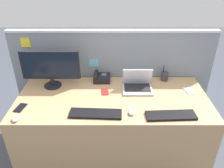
{
  "coord_description": "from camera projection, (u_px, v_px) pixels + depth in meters",
  "views": [
    {
      "loc": [
        -0.01,
        -1.86,
        1.94
      ],
      "look_at": [
        0.0,
        0.05,
        0.84
      ],
      "focal_mm": 36.31,
      "sensor_mm": 36.0,
      "label": 1
    }
  ],
  "objects": [
    {
      "name": "ground_plane",
      "position": [
        112.0,
        150.0,
        2.58
      ],
      "size": [
        10.0,
        10.0,
        0.0
      ],
      "primitive_type": "plane",
      "color": "#424751"
    },
    {
      "name": "desk",
      "position": [
        112.0,
        126.0,
        2.4
      ],
      "size": [
        1.87,
        0.84,
        0.72
      ],
      "primitive_type": "cube",
      "color": "tan",
      "rests_on": "ground_plane"
    },
    {
      "name": "cubicle_divider",
      "position": [
        112.0,
        82.0,
        2.66
      ],
      "size": [
        2.23,
        0.07,
        1.26
      ],
      "color": "gray",
      "rests_on": "ground_plane"
    },
    {
      "name": "desktop_monitor",
      "position": [
        50.0,
        67.0,
        2.3
      ],
      "size": [
        0.6,
        0.18,
        0.39
      ],
      "color": "black",
      "rests_on": "desk"
    },
    {
      "name": "laptop",
      "position": [
        137.0,
        84.0,
        2.33
      ],
      "size": [
        0.3,
        0.25,
        0.21
      ],
      "color": "#B2B5BC",
      "rests_on": "desk"
    },
    {
      "name": "desk_phone",
      "position": [
        101.0,
        78.0,
        2.49
      ],
      "size": [
        0.18,
        0.18,
        0.09
      ],
      "color": "black",
      "rests_on": "desk"
    },
    {
      "name": "keyboard_main",
      "position": [
        170.0,
        115.0,
        1.95
      ],
      "size": [
        0.44,
        0.15,
        0.02
      ],
      "primitive_type": "cube",
      "rotation": [
        0.0,
        0.0,
        0.05
      ],
      "color": "black",
      "rests_on": "desk"
    },
    {
      "name": "keyboard_spare",
      "position": [
        95.0,
        114.0,
        1.97
      ],
      "size": [
        0.46,
        0.16,
        0.02
      ],
      "primitive_type": "cube",
      "rotation": [
        0.0,
        0.0,
        -0.05
      ],
      "color": "black",
      "rests_on": "desk"
    },
    {
      "name": "computer_mouse_right_hand",
      "position": [
        15.0,
        118.0,
        1.9
      ],
      "size": [
        0.08,
        0.11,
        0.03
      ],
      "primitive_type": "ellipsoid",
      "rotation": [
        0.0,
        0.0,
        0.18
      ],
      "color": "silver",
      "rests_on": "desk"
    },
    {
      "name": "computer_mouse_left_hand",
      "position": [
        131.0,
        112.0,
        1.98
      ],
      "size": [
        0.08,
        0.11,
        0.03
      ],
      "primitive_type": "ellipsoid",
      "rotation": [
        0.0,
        0.0,
        -0.22
      ],
      "color": "silver",
      "rests_on": "desk"
    },
    {
      "name": "pen_cup",
      "position": [
        164.0,
        76.0,
        2.49
      ],
      "size": [
        0.08,
        0.08,
        0.18
      ],
      "color": "#333338",
      "rests_on": "desk"
    },
    {
      "name": "cell_phone_red_case",
      "position": [
        104.0,
        92.0,
        2.3
      ],
      "size": [
        0.08,
        0.13,
        0.01
      ],
      "primitive_type": "cube",
      "rotation": [
        0.0,
        0.0,
        0.07
      ],
      "color": "#B22323",
      "rests_on": "desk"
    },
    {
      "name": "cell_phone_black_slab",
      "position": [
        20.0,
        108.0,
        2.05
      ],
      "size": [
        0.1,
        0.14,
        0.01
      ],
      "primitive_type": "cube",
      "rotation": [
        0.0,
        0.0,
        -0.2
      ],
      "color": "black",
      "rests_on": "desk"
    },
    {
      "name": "cell_phone_white_slab",
      "position": [
        188.0,
        91.0,
        2.31
      ],
      "size": [
        0.09,
        0.15,
        0.01
      ],
      "primitive_type": "cube",
      "rotation": [
        0.0,
        0.0,
        0.16
      ],
      "color": "silver",
      "rests_on": "desk"
    }
  ]
}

